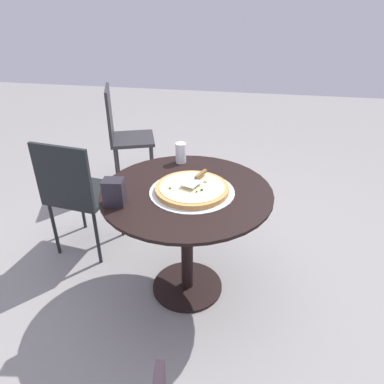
% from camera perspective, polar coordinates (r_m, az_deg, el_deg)
% --- Properties ---
extents(ground_plane, '(10.00, 10.00, 0.00)m').
position_cam_1_polar(ground_plane, '(2.38, -0.73, -14.74)').
color(ground_plane, gray).
extents(patio_table, '(0.94, 0.94, 0.71)m').
position_cam_1_polar(patio_table, '(2.04, -0.83, -3.81)').
color(patio_table, black).
rests_on(patio_table, ground).
extents(pizza_on_tray, '(0.46, 0.46, 0.05)m').
position_cam_1_polar(pizza_on_tray, '(1.93, 0.01, 0.47)').
color(pizza_on_tray, silver).
rests_on(pizza_on_tray, patio_table).
extents(pizza_server, '(0.21, 0.12, 0.02)m').
position_cam_1_polar(pizza_server, '(1.96, 0.69, 2.18)').
color(pizza_server, silver).
rests_on(pizza_server, pizza_on_tray).
extents(drinking_cup, '(0.07, 0.07, 0.13)m').
position_cam_1_polar(drinking_cup, '(2.25, -1.79, 6.21)').
color(drinking_cup, white).
rests_on(drinking_cup, patio_table).
extents(napkin_dispenser, '(0.09, 0.11, 0.14)m').
position_cam_1_polar(napkin_dispenser, '(1.84, -12.23, -0.03)').
color(napkin_dispenser, '#232028').
rests_on(napkin_dispenser, patio_table).
extents(patio_chair_near, '(0.49, 0.49, 0.93)m').
position_cam_1_polar(patio_chair_near, '(3.36, -10.87, 9.47)').
color(patio_chair_near, '#2E2D30').
rests_on(patio_chair_near, ground).
extents(patio_chair_corner, '(0.45, 0.45, 0.85)m').
position_cam_1_polar(patio_chair_corner, '(2.51, -17.80, 0.34)').
color(patio_chair_corner, black).
rests_on(patio_chair_corner, ground).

